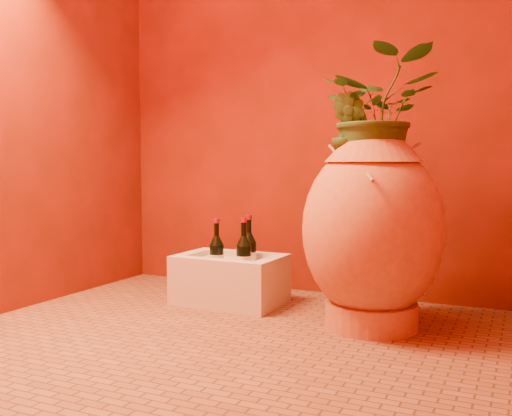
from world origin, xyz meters
The scene contains 11 objects.
floor centered at (0.00, 0.00, 0.00)m, with size 2.50×2.50×0.00m, color brown.
wall_back centered at (0.00, 1.00, 1.25)m, with size 2.50×0.02×2.50m, color #551904.
wall_left centered at (-1.25, 0.00, 1.25)m, with size 0.02×2.00×2.50m, color #551904.
amphora centered at (0.47, 0.41, 0.45)m, with size 0.77×0.77×0.91m.
stone_basin centered at (-0.32, 0.53, 0.12)m, with size 0.56×0.38×0.26m.
wine_bottle_a centered at (-0.21, 0.46, 0.26)m, with size 0.08×0.08×0.33m.
wine_bottle_b centered at (-0.37, 0.47, 0.26)m, with size 0.08×0.08×0.32m.
wine_bottle_c centered at (-0.24, 0.59, 0.26)m, with size 0.08×0.08×0.33m.
wall_tap centered at (0.43, 0.91, 0.81)m, with size 0.08×0.16×0.18m.
plant_main centered at (0.48, 0.44, 0.97)m, with size 0.50×0.43×0.56m, color #274B1B.
plant_side centered at (0.38, 0.36, 0.88)m, with size 0.19×0.16×0.35m, color #274B1B.
Camera 1 is at (1.10, -2.13, 0.74)m, focal length 40.00 mm.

